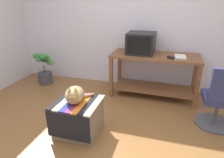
% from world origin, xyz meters
% --- Properties ---
extents(ground_plane, '(14.00, 14.00, 0.00)m').
position_xyz_m(ground_plane, '(0.00, 0.00, 0.00)').
color(ground_plane, brown).
extents(back_wall, '(8.00, 0.10, 2.60)m').
position_xyz_m(back_wall, '(0.00, 2.05, 1.30)').
color(back_wall, silver).
rests_on(back_wall, ground_plane).
extents(desk, '(1.51, 0.67, 0.78)m').
position_xyz_m(desk, '(0.54, 1.60, 0.53)').
color(desk, brown).
rests_on(desk, ground_plane).
extents(tv_monitor, '(0.48, 0.50, 0.36)m').
position_xyz_m(tv_monitor, '(0.28, 1.64, 0.95)').
color(tv_monitor, black).
rests_on(tv_monitor, desk).
extents(keyboard, '(0.40, 0.15, 0.02)m').
position_xyz_m(keyboard, '(0.27, 1.46, 0.79)').
color(keyboard, black).
rests_on(keyboard, desk).
extents(book, '(0.18, 0.27, 0.02)m').
position_xyz_m(book, '(0.95, 1.54, 0.79)').
color(book, white).
rests_on(book, desk).
extents(ottoman_with_blanket, '(0.56, 0.55, 0.45)m').
position_xyz_m(ottoman_with_blanket, '(-0.29, 0.22, 0.23)').
color(ottoman_with_blanket, '#7A664C').
rests_on(ottoman_with_blanket, ground_plane).
extents(cat, '(0.35, 0.44, 0.26)m').
position_xyz_m(cat, '(-0.31, 0.21, 0.55)').
color(cat, '#9E7A4C').
rests_on(cat, ottoman_with_blanket).
extents(potted_plant, '(0.39, 0.36, 0.67)m').
position_xyz_m(potted_plant, '(-1.69, 1.55, 0.30)').
color(potted_plant, '#3D3D42').
rests_on(potted_plant, ground_plane).
extents(office_chair, '(0.52, 0.52, 0.89)m').
position_xyz_m(office_chair, '(1.47, 0.85, 0.39)').
color(office_chair, '#4C4C51').
rests_on(office_chair, ground_plane).
extents(stapler, '(0.11, 0.09, 0.04)m').
position_xyz_m(stapler, '(0.79, 1.40, 0.80)').
color(stapler, black).
rests_on(stapler, desk).
extents(pen, '(0.11, 0.09, 0.01)m').
position_xyz_m(pen, '(0.91, 1.66, 0.78)').
color(pen, '#2351B2').
rests_on(pen, desk).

